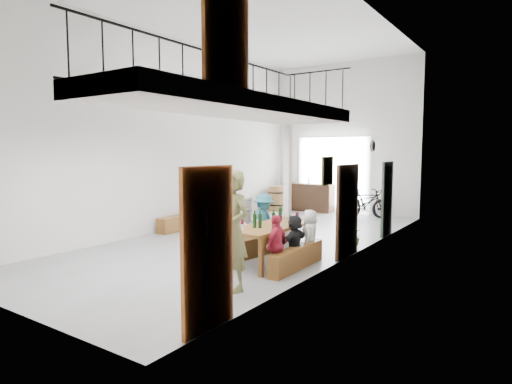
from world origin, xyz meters
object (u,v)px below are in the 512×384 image
Objects in this scene: tasting_table at (272,229)px; serving_counter at (309,197)px; oak_barrel at (277,198)px; host_standing at (233,230)px; bench_inner at (242,249)px; bicycle_near at (367,202)px; side_bench at (180,223)px.

tasting_table is 7.88m from serving_counter.
oak_barrel reaches higher than tasting_table.
oak_barrel is 0.48× the size of host_standing.
host_standing is at bearing -77.57° from tasting_table.
tasting_table is at bearing 14.01° from bench_inner.
tasting_table is at bearing 116.40° from host_standing.
serving_counter reaches higher than oak_barrel.
oak_barrel is 9.50m from host_standing.
bench_inner is at bearing -64.35° from oak_barrel.
bicycle_near is at bearing 96.47° from bench_inner.
side_bench is 5.69m from host_standing.
bicycle_near is at bearing 57.77° from side_bench.
tasting_table is 0.86m from bench_inner.
bench_inner is at bearing 136.90° from host_standing.
bench_inner is at bearing -72.68° from serving_counter.
bench_inner is at bearing -26.13° from side_bench.
oak_barrel is at bearing 87.59° from side_bench.
host_standing is 9.12m from bicycle_near.
oak_barrel is (-3.25, 6.76, 0.26)m from bench_inner.
serving_counter reaches higher than bench_inner.
serving_counter reaches higher than tasting_table.
tasting_table is at bearing -59.45° from oak_barrel.
tasting_table is 7.76m from oak_barrel.
serving_counter is 9.68m from host_standing.
host_standing is (1.03, -1.70, 0.78)m from bench_inner.
tasting_table is 1.84m from host_standing.
side_bench is (-4.16, 1.62, -0.49)m from tasting_table.
tasting_table is 1.11× the size of host_standing.
oak_barrel is 3.41m from bicycle_near.
bicycle_near reaches higher than bench_inner.
tasting_table is 2.33× the size of oak_barrel.
bicycle_near is (3.36, 0.60, 0.03)m from oak_barrel.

